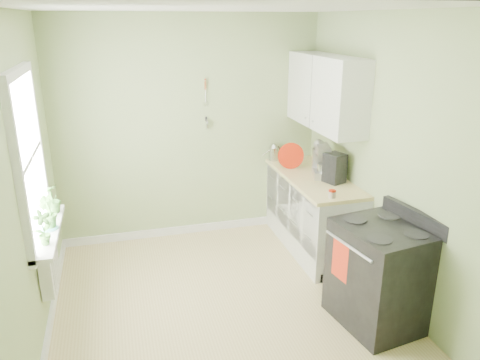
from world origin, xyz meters
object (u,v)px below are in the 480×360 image
object	(u,v)px
stand_mixer	(322,162)
coffee_maker	(334,169)
kettle	(273,152)
stove	(380,274)

from	to	relation	value
stand_mixer	coffee_maker	size ratio (longest dim) A/B	1.25
stand_mixer	kettle	distance (m)	0.82
kettle	coffee_maker	world-z (taller)	coffee_maker
stand_mixer	stove	bearing A→B (deg)	-93.53
kettle	coffee_maker	size ratio (longest dim) A/B	0.65
kettle	coffee_maker	bearing A→B (deg)	-69.77
stove	kettle	xyz separation A→B (m)	(-0.23, 2.23, 0.54)
stove	coffee_maker	distance (m)	1.39
stove	stand_mixer	bearing A→B (deg)	86.47
stand_mixer	kettle	world-z (taller)	stand_mixer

